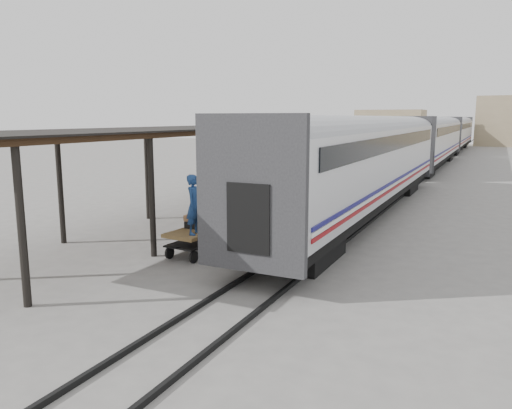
{
  "coord_description": "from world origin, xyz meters",
  "views": [
    {
      "loc": [
        8.74,
        -15.0,
        4.56
      ],
      "look_at": [
        1.6,
        -0.26,
        1.7
      ],
      "focal_mm": 35.0,
      "sensor_mm": 36.0,
      "label": 1
    }
  ],
  "objects_px": {
    "luggage_tug": "(319,171)",
    "pedestrian": "(304,171)",
    "baggage_cart": "(199,235)",
    "porter": "(194,205)"
  },
  "relations": [
    {
      "from": "luggage_tug",
      "to": "pedestrian",
      "type": "height_order",
      "value": "pedestrian"
    },
    {
      "from": "baggage_cart",
      "to": "porter",
      "type": "distance_m",
      "value": 1.37
    },
    {
      "from": "porter",
      "to": "pedestrian",
      "type": "bearing_deg",
      "value": 1.72
    },
    {
      "from": "pedestrian",
      "to": "baggage_cart",
      "type": "bearing_deg",
      "value": 85.93
    },
    {
      "from": "porter",
      "to": "pedestrian",
      "type": "xyz_separation_m",
      "value": [
        -3.23,
        18.77,
        -0.86
      ]
    },
    {
      "from": "pedestrian",
      "to": "luggage_tug",
      "type": "bearing_deg",
      "value": -99.49
    },
    {
      "from": "baggage_cart",
      "to": "luggage_tug",
      "type": "height_order",
      "value": "luggage_tug"
    },
    {
      "from": "luggage_tug",
      "to": "porter",
      "type": "relative_size",
      "value": 0.79
    },
    {
      "from": "baggage_cart",
      "to": "pedestrian",
      "type": "relative_size",
      "value": 1.3
    },
    {
      "from": "baggage_cart",
      "to": "pedestrian",
      "type": "bearing_deg",
      "value": 104.78
    }
  ]
}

